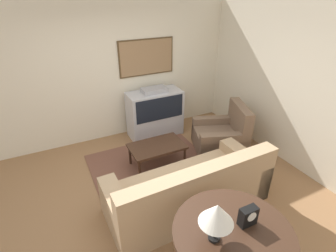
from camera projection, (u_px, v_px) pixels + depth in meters
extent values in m
plane|color=#8E6642|center=(150.00, 197.00, 4.01)|extent=(12.00, 12.00, 0.00)
cube|color=beige|center=(105.00, 74.00, 5.05)|extent=(12.00, 0.06, 2.70)
cube|color=#4C381E|center=(146.00, 57.00, 5.23)|extent=(1.15, 0.03, 0.72)
cube|color=#93704C|center=(147.00, 57.00, 5.22)|extent=(1.10, 0.01, 0.67)
cube|color=beige|center=(292.00, 87.00, 4.40)|extent=(0.06, 12.00, 2.70)
cube|color=brown|center=(153.00, 168.00, 4.63)|extent=(2.04, 1.83, 0.01)
cube|color=#B7B7BC|center=(155.00, 125.00, 5.61)|extent=(1.11, 0.52, 0.43)
cube|color=#B7B7BC|center=(155.00, 104.00, 5.38)|extent=(1.11, 0.52, 0.53)
cube|color=black|center=(160.00, 109.00, 5.17)|extent=(1.00, 0.01, 0.47)
cube|color=#9E9EA3|center=(154.00, 90.00, 5.23)|extent=(0.50, 0.29, 0.09)
cube|color=tan|center=(187.00, 193.00, 3.78)|extent=(2.31, 0.99, 0.43)
cube|color=tan|center=(203.00, 184.00, 3.28)|extent=(2.30, 0.27, 0.47)
cube|color=tan|center=(242.00, 168.00, 4.16)|extent=(0.26, 0.95, 0.59)
cube|color=tan|center=(118.00, 214.00, 3.32)|extent=(0.26, 0.95, 0.59)
cube|color=#7C664D|center=(228.00, 170.00, 3.63)|extent=(0.36, 0.13, 0.34)
cube|color=#7C664D|center=(162.00, 194.00, 3.21)|extent=(0.36, 0.13, 0.34)
cube|color=brown|center=(219.00, 140.00, 5.10)|extent=(1.15, 1.11, 0.39)
cube|color=brown|center=(240.00, 118.00, 4.92)|extent=(0.46, 0.86, 0.52)
cube|color=brown|center=(214.00, 128.00, 5.37)|extent=(0.92, 0.47, 0.53)
cube|color=brown|center=(224.00, 147.00, 4.77)|extent=(0.92, 0.47, 0.53)
cube|color=#3D2619|center=(157.00, 146.00, 4.53)|extent=(0.94, 0.58, 0.04)
cylinder|color=#3D2619|center=(140.00, 170.00, 4.27)|extent=(0.04, 0.04, 0.38)
cylinder|color=#3D2619|center=(185.00, 157.00, 4.60)|extent=(0.04, 0.04, 0.38)
cylinder|color=#3D2619|center=(130.00, 155.00, 4.66)|extent=(0.04, 0.04, 0.38)
cylinder|color=#3D2619|center=(172.00, 144.00, 4.99)|extent=(0.04, 0.04, 0.38)
cylinder|color=#3D2619|center=(233.00, 233.00, 2.48)|extent=(1.16, 1.16, 0.04)
cube|color=#3D2619|center=(232.00, 237.00, 2.51)|extent=(0.99, 0.46, 0.08)
cylinder|color=#3D2619|center=(255.00, 240.00, 2.88)|extent=(0.05, 0.05, 0.76)
cylinder|color=black|center=(214.00, 238.00, 2.39)|extent=(0.11, 0.11, 0.02)
cylinder|color=black|center=(216.00, 223.00, 2.30)|extent=(0.02, 0.02, 0.35)
cone|color=white|center=(217.00, 214.00, 2.25)|extent=(0.31, 0.31, 0.20)
cube|color=black|center=(248.00, 216.00, 2.50)|extent=(0.18, 0.09, 0.20)
cylinder|color=white|center=(252.00, 217.00, 2.44)|extent=(0.10, 0.01, 0.10)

